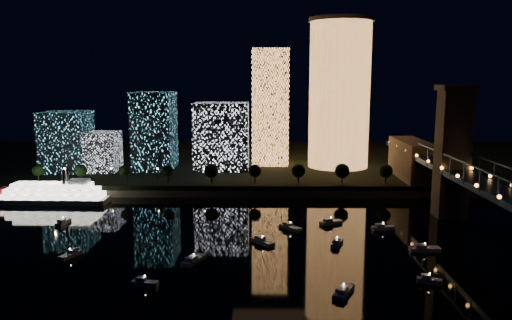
{
  "coord_description": "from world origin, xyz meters",
  "views": [
    {
      "loc": [
        -7.33,
        -136.42,
        52.79
      ],
      "look_at": [
        -9.17,
        55.0,
        21.0
      ],
      "focal_mm": 35.0,
      "sensor_mm": 36.0,
      "label": 1
    }
  ],
  "objects_px": {
    "truss_bridge": "(511,206)",
    "riverboat": "(48,194)",
    "tower_cylindrical": "(339,94)",
    "tower_rectangular": "(270,107)"
  },
  "relations": [
    {
      "from": "tower_cylindrical",
      "to": "tower_rectangular",
      "type": "relative_size",
      "value": 1.24
    },
    {
      "from": "truss_bridge",
      "to": "riverboat",
      "type": "bearing_deg",
      "value": 158.16
    },
    {
      "from": "tower_cylindrical",
      "to": "riverboat",
      "type": "relative_size",
      "value": 1.57
    },
    {
      "from": "tower_rectangular",
      "to": "truss_bridge",
      "type": "distance_m",
      "value": 152.4
    },
    {
      "from": "truss_bridge",
      "to": "riverboat",
      "type": "distance_m",
      "value": 175.68
    },
    {
      "from": "tower_rectangular",
      "to": "riverboat",
      "type": "height_order",
      "value": "tower_rectangular"
    },
    {
      "from": "tower_cylindrical",
      "to": "truss_bridge",
      "type": "distance_m",
      "value": 133.9
    },
    {
      "from": "tower_cylindrical",
      "to": "tower_rectangular",
      "type": "distance_m",
      "value": 38.29
    },
    {
      "from": "tower_cylindrical",
      "to": "riverboat",
      "type": "xyz_separation_m",
      "value": [
        -132.09,
        -62.13,
        -40.43
      ]
    },
    {
      "from": "tower_cylindrical",
      "to": "riverboat",
      "type": "distance_m",
      "value": 151.47
    }
  ]
}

